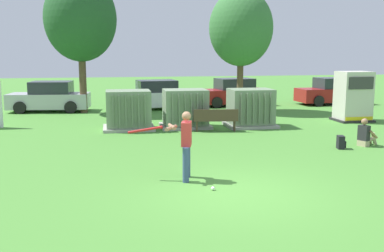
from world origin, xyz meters
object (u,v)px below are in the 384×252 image
at_px(seated_spectator, 366,135).
at_px(parked_car_left_of_center, 155,96).
at_px(transformer_west, 128,110).
at_px(parked_car_right_of_center, 233,93).
at_px(park_bench, 216,118).
at_px(parked_car_rightmost, 332,92).
at_px(transformer_mid_west, 185,109).
at_px(sports_ball, 213,188).
at_px(transformer_mid_east, 250,108).
at_px(backpack, 341,142).
at_px(batter, 184,142).
at_px(parked_car_leftmost, 50,97).
at_px(generator_enclosure, 353,97).

bearing_deg(seated_spectator, parked_car_left_of_center, 118.54).
bearing_deg(transformer_west, parked_car_right_of_center, 48.36).
relative_size(park_bench, seated_spectator, 1.91).
height_order(transformer_west, parked_car_rightmost, same).
distance_m(transformer_mid_west, park_bench, 1.62).
distance_m(park_bench, parked_car_right_of_center, 9.00).
distance_m(sports_ball, parked_car_right_of_center, 16.84).
relative_size(transformer_mid_west, parked_car_rightmost, 0.49).
height_order(transformer_mid_east, backpack, transformer_mid_east).
bearing_deg(batter, park_bench, 70.17).
relative_size(transformer_mid_west, backpack, 4.77).
height_order(batter, parked_car_leftmost, batter).
height_order(transformer_mid_west, generator_enclosure, generator_enclosure).
xyz_separation_m(transformer_mid_east, sports_ball, (-3.62, -8.55, -0.74)).
bearing_deg(park_bench, batter, -109.83).
height_order(transformer_west, park_bench, transformer_west).
bearing_deg(parked_car_leftmost, sports_ball, -70.13).
distance_m(park_bench, parked_car_leftmost, 10.63).
bearing_deg(parked_car_rightmost, seated_spectator, -112.37).
bearing_deg(park_bench, transformer_mid_west, 130.94).
bearing_deg(parked_car_right_of_center, transformer_west, -131.64).
bearing_deg(parked_car_left_of_center, generator_enclosure, -35.04).
height_order(seated_spectator, parked_car_rightmost, parked_car_rightmost).
height_order(transformer_mid_west, park_bench, transformer_mid_west).
height_order(transformer_mid_west, sports_ball, transformer_mid_west).
bearing_deg(batter, parked_car_left_of_center, 87.30).
distance_m(transformer_mid_west, seated_spectator, 7.32).
bearing_deg(transformer_mid_west, parked_car_right_of_center, 60.59).
height_order(park_bench, parked_car_leftmost, parked_car_leftmost).
relative_size(transformer_west, park_bench, 1.14).
relative_size(generator_enclosure, seated_spectator, 2.39).
bearing_deg(parked_car_leftmost, park_bench, -45.95).
distance_m(batter, parked_car_left_of_center, 14.24).
height_order(batter, sports_ball, batter).
distance_m(generator_enclosure, backpack, 6.63).
xyz_separation_m(sports_ball, backpack, (5.22, 3.67, 0.17)).
xyz_separation_m(transformer_mid_east, park_bench, (-1.75, -0.94, -0.25)).
xyz_separation_m(sports_ball, seated_spectator, (6.28, 3.97, 0.33)).
bearing_deg(batter, seated_spectator, 23.55).
height_order(parked_car_left_of_center, parked_car_rightmost, same).
xyz_separation_m(generator_enclosure, batter, (-9.28, -8.18, -0.16)).
height_order(sports_ball, parked_car_right_of_center, parked_car_right_of_center).
height_order(transformer_west, parked_car_leftmost, same).
xyz_separation_m(transformer_mid_west, transformer_mid_east, (2.80, -0.28, 0.00)).
height_order(transformer_west, transformer_mid_east, same).
height_order(sports_ball, parked_car_rightmost, parked_car_rightmost).
bearing_deg(park_bench, transformer_mid_east, 28.12).
xyz_separation_m(batter, parked_car_right_of_center, (5.42, 15.08, -0.22)).
bearing_deg(backpack, seated_spectator, 15.56).
relative_size(transformer_mid_east, sports_ball, 23.33).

